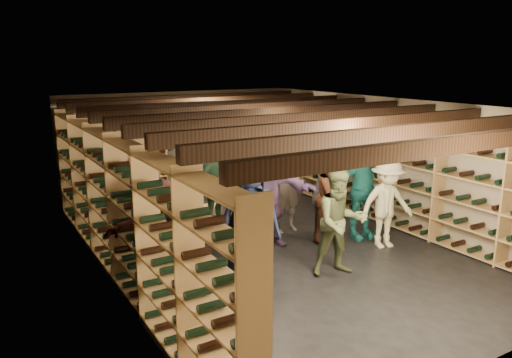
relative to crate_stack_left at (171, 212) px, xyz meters
The scene contains 23 objects.
ground 2.07m from the crate_stack_left, 55.10° to the right, with size 8.00×8.00×0.00m, color black.
walls 2.22m from the crate_stack_left, 55.10° to the right, with size 5.52×8.02×2.40m.
ceiling 2.90m from the crate_stack_left, 55.10° to the right, with size 5.50×8.00×0.01m, color beige.
ceiling_joists 2.80m from the crate_stack_left, 55.10° to the right, with size 5.40×7.12×0.18m.
wine_rack_left 2.30m from the crate_stack_left, 129.92° to the right, with size 0.32×7.50×2.15m.
wine_rack_right 4.16m from the crate_stack_left, 24.14° to the right, with size 0.32×7.50×2.15m.
wine_rack_back 2.56m from the crate_stack_left, 61.53° to the left, with size 4.70×0.30×2.15m.
crate_stack_left is the anchor object (origin of this frame).
crate_stack_right 0.43m from the crate_stack_left, ahead, with size 0.58×0.49×0.34m.
crate_loose 1.18m from the crate_stack_left, 28.71° to the left, with size 0.50×0.33×0.17m, color tan.
person_0 2.96m from the crate_stack_left, 110.21° to the right, with size 0.75×0.49×1.54m, color black.
person_1 2.04m from the crate_stack_left, 78.83° to the right, with size 0.55×0.36×1.50m, color black.
person_2 3.45m from the crate_stack_left, 65.84° to the right, with size 0.77×0.60×1.59m, color #505938.
person_3 3.88m from the crate_stack_left, 43.77° to the right, with size 0.98×0.56×1.52m, color beige.
person_4 3.50m from the crate_stack_left, 37.86° to the right, with size 1.04×0.44×1.78m, color teal.
person_5 2.46m from the crate_stack_left, 114.56° to the right, with size 1.44×0.46×1.56m, color brown.
person_6 2.57m from the crate_stack_left, 84.21° to the right, with size 0.87×0.57×1.79m, color #182040.
person_7 2.20m from the crate_stack_left, 32.79° to the right, with size 0.63×0.42×1.74m, color gray.
person_8 2.99m from the crate_stack_left, 41.98° to the right, with size 0.76×0.59×1.57m, color #3F2213.
person_9 0.67m from the crate_stack_left, 65.02° to the right, with size 1.11×0.64×1.72m, color beige.
person_10 0.96m from the crate_stack_left, 27.37° to the right, with size 0.98×0.41×1.68m, color #24442C.
person_11 2.00m from the crate_stack_left, 54.49° to the right, with size 1.70×0.54×1.83m, color slate.
person_12 3.41m from the crate_stack_left, ahead, with size 0.87×0.56×1.77m, color #35353A.
Camera 1 is at (-4.34, -6.75, 3.09)m, focal length 35.00 mm.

